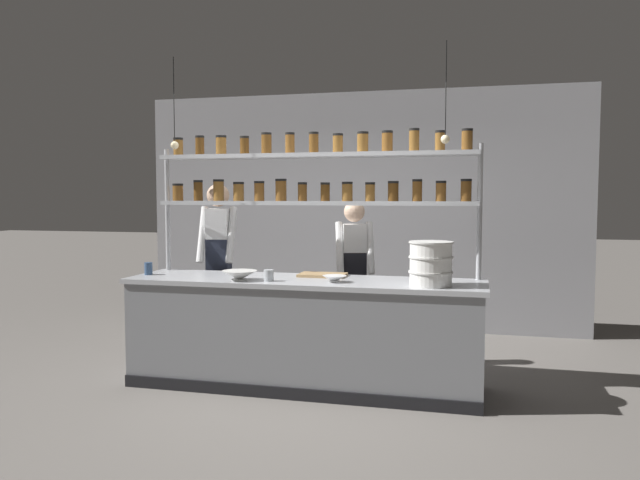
{
  "coord_description": "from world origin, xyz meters",
  "views": [
    {
      "loc": [
        1.4,
        -5.01,
        1.62
      ],
      "look_at": [
        0.09,
        0.2,
        1.24
      ],
      "focal_mm": 35.0,
      "sensor_mm": 36.0,
      "label": 1
    }
  ],
  "objects_px": {
    "container_stack": "(431,264)",
    "cutting_board": "(323,275)",
    "chef_center": "(354,272)",
    "serving_cup_by_board": "(269,275)",
    "chef_left": "(219,258)",
    "prep_bowl_near_left": "(335,279)",
    "prep_bowl_center_front": "(239,276)",
    "serving_cup_front": "(148,269)",
    "spice_shelf_unit": "(313,182)"
  },
  "relations": [
    {
      "from": "chef_left",
      "to": "prep_bowl_center_front",
      "type": "distance_m",
      "value": 1.01
    },
    {
      "from": "container_stack",
      "to": "prep_bowl_center_front",
      "type": "relative_size",
      "value": 1.18
    },
    {
      "from": "chef_left",
      "to": "container_stack",
      "type": "height_order",
      "value": "chef_left"
    },
    {
      "from": "serving_cup_front",
      "to": "serving_cup_by_board",
      "type": "distance_m",
      "value": 1.18
    },
    {
      "from": "cutting_board",
      "to": "serving_cup_front",
      "type": "relative_size",
      "value": 3.66
    },
    {
      "from": "serving_cup_by_board",
      "to": "chef_center",
      "type": "bearing_deg",
      "value": 62.61
    },
    {
      "from": "spice_shelf_unit",
      "to": "prep_bowl_near_left",
      "type": "xyz_separation_m",
      "value": [
        0.3,
        -0.45,
        -0.8
      ]
    },
    {
      "from": "spice_shelf_unit",
      "to": "prep_bowl_center_front",
      "type": "distance_m",
      "value": 1.07
    },
    {
      "from": "prep_bowl_center_front",
      "to": "prep_bowl_near_left",
      "type": "bearing_deg",
      "value": 5.95
    },
    {
      "from": "chef_center",
      "to": "serving_cup_front",
      "type": "height_order",
      "value": "chef_center"
    },
    {
      "from": "container_stack",
      "to": "serving_cup_front",
      "type": "bearing_deg",
      "value": 177.84
    },
    {
      "from": "container_stack",
      "to": "cutting_board",
      "type": "distance_m",
      "value": 1.03
    },
    {
      "from": "spice_shelf_unit",
      "to": "prep_bowl_center_front",
      "type": "height_order",
      "value": "spice_shelf_unit"
    },
    {
      "from": "prep_bowl_center_front",
      "to": "serving_cup_front",
      "type": "xyz_separation_m",
      "value": [
        -0.92,
        0.15,
        0.02
      ]
    },
    {
      "from": "chef_center",
      "to": "prep_bowl_near_left",
      "type": "relative_size",
      "value": 8.0
    },
    {
      "from": "spice_shelf_unit",
      "to": "chef_center",
      "type": "distance_m",
      "value": 1.02
    },
    {
      "from": "prep_bowl_near_left",
      "to": "chef_left",
      "type": "bearing_deg",
      "value": 150.19
    },
    {
      "from": "container_stack",
      "to": "cutting_board",
      "type": "height_order",
      "value": "container_stack"
    },
    {
      "from": "chef_center",
      "to": "container_stack",
      "type": "distance_m",
      "value": 1.26
    },
    {
      "from": "spice_shelf_unit",
      "to": "cutting_board",
      "type": "bearing_deg",
      "value": -45.67
    },
    {
      "from": "chef_center",
      "to": "cutting_board",
      "type": "relative_size",
      "value": 3.92
    },
    {
      "from": "chef_left",
      "to": "cutting_board",
      "type": "distance_m",
      "value": 1.24
    },
    {
      "from": "chef_center",
      "to": "prep_bowl_center_front",
      "type": "height_order",
      "value": "chef_center"
    },
    {
      "from": "prep_bowl_near_left",
      "to": "prep_bowl_center_front",
      "type": "height_order",
      "value": "prep_bowl_center_front"
    },
    {
      "from": "container_stack",
      "to": "cutting_board",
      "type": "xyz_separation_m",
      "value": [
        -0.95,
        0.36,
        -0.16
      ]
    },
    {
      "from": "chef_center",
      "to": "container_stack",
      "type": "bearing_deg",
      "value": -68.06
    },
    {
      "from": "chef_center",
      "to": "prep_bowl_center_front",
      "type": "distance_m",
      "value": 1.27
    },
    {
      "from": "container_stack",
      "to": "prep_bowl_near_left",
      "type": "xyz_separation_m",
      "value": [
        -0.77,
        0.03,
        -0.15
      ]
    },
    {
      "from": "container_stack",
      "to": "serving_cup_by_board",
      "type": "xyz_separation_m",
      "value": [
        -1.31,
        -0.04,
        -0.13
      ]
    },
    {
      "from": "prep_bowl_center_front",
      "to": "serving_cup_front",
      "type": "height_order",
      "value": "serving_cup_front"
    },
    {
      "from": "container_stack",
      "to": "prep_bowl_near_left",
      "type": "height_order",
      "value": "container_stack"
    },
    {
      "from": "container_stack",
      "to": "chef_center",
      "type": "bearing_deg",
      "value": 129.37
    },
    {
      "from": "spice_shelf_unit",
      "to": "chef_left",
      "type": "bearing_deg",
      "value": 163.2
    },
    {
      "from": "chef_center",
      "to": "serving_cup_by_board",
      "type": "xyz_separation_m",
      "value": [
        -0.52,
        -1.0,
        0.07
      ]
    },
    {
      "from": "spice_shelf_unit",
      "to": "prep_bowl_center_front",
      "type": "xyz_separation_m",
      "value": [
        -0.49,
        -0.54,
        -0.78
      ]
    },
    {
      "from": "chef_center",
      "to": "prep_bowl_center_front",
      "type": "relative_size",
      "value": 5.35
    },
    {
      "from": "container_stack",
      "to": "spice_shelf_unit",
      "type": "bearing_deg",
      "value": 155.75
    },
    {
      "from": "chef_center",
      "to": "prep_bowl_near_left",
      "type": "distance_m",
      "value": 0.93
    },
    {
      "from": "prep_bowl_center_front",
      "to": "serving_cup_front",
      "type": "distance_m",
      "value": 0.93
    },
    {
      "from": "prep_bowl_near_left",
      "to": "serving_cup_front",
      "type": "distance_m",
      "value": 1.71
    },
    {
      "from": "serving_cup_by_board",
      "to": "prep_bowl_near_left",
      "type": "bearing_deg",
      "value": 7.57
    },
    {
      "from": "chef_left",
      "to": "prep_bowl_near_left",
      "type": "distance_m",
      "value": 1.54
    },
    {
      "from": "spice_shelf_unit",
      "to": "serving_cup_by_board",
      "type": "bearing_deg",
      "value": -114.57
    },
    {
      "from": "serving_cup_front",
      "to": "serving_cup_by_board",
      "type": "relative_size",
      "value": 1.17
    },
    {
      "from": "chef_center",
      "to": "serving_cup_front",
      "type": "distance_m",
      "value": 1.9
    },
    {
      "from": "serving_cup_by_board",
      "to": "serving_cup_front",
      "type": "bearing_deg",
      "value": 173.32
    },
    {
      "from": "prep_bowl_center_front",
      "to": "serving_cup_by_board",
      "type": "height_order",
      "value": "serving_cup_by_board"
    },
    {
      "from": "spice_shelf_unit",
      "to": "prep_bowl_near_left",
      "type": "height_order",
      "value": "spice_shelf_unit"
    },
    {
      "from": "spice_shelf_unit",
      "to": "chef_left",
      "type": "height_order",
      "value": "spice_shelf_unit"
    },
    {
      "from": "spice_shelf_unit",
      "to": "serving_cup_front",
      "type": "xyz_separation_m",
      "value": [
        -1.41,
        -0.39,
        -0.77
      ]
    }
  ]
}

